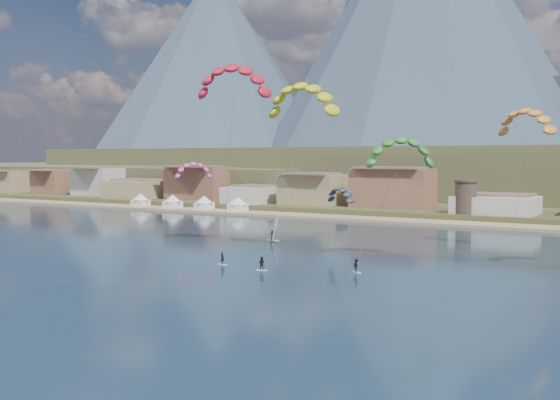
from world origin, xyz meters
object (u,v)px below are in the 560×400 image
object	(u,v)px
kitesurfer_yellow	(303,95)
windsurfer	(273,233)
kitesurfer_green	(399,148)
kitesurfer_red	(234,76)
watchtower	(466,197)

from	to	relation	value
kitesurfer_yellow	windsurfer	bearing A→B (deg)	134.86
kitesurfer_yellow	kitesurfer_green	size ratio (longest dim) A/B	1.44
kitesurfer_green	windsurfer	size ratio (longest dim) A/B	4.57
windsurfer	kitesurfer_red	bearing A→B (deg)	-82.36
watchtower	kitesurfer_yellow	xyz separation A→B (m)	(-7.83, -70.04, 19.84)
kitesurfer_green	windsurfer	world-z (taller)	kitesurfer_green
watchtower	kitesurfer_red	xyz separation A→B (m)	(-20.06, -71.91, 23.43)
kitesurfer_red	kitesurfer_green	distance (m)	30.95
kitesurfer_red	windsurfer	bearing A→B (deg)	97.64
watchtower	kitesurfer_red	distance (m)	78.24
kitesurfer_yellow	kitesurfer_green	world-z (taller)	kitesurfer_yellow
watchtower	kitesurfer_red	size ratio (longest dim) A/B	0.26
watchtower	kitesurfer_red	bearing A→B (deg)	-105.59
watchtower	kitesurfer_yellow	distance (m)	73.22
kitesurfer_red	kitesurfer_yellow	xyz separation A→B (m)	(12.24, 1.86, -3.59)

